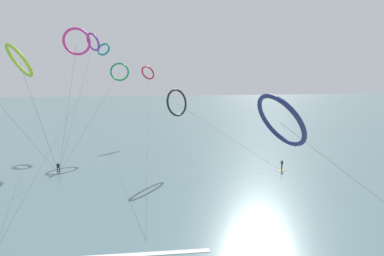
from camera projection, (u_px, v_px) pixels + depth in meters
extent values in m
cube|color=slate|center=(161.00, 112.00, 117.65)|extent=(400.00, 200.00, 0.08)
ellipsoid|color=silver|center=(59.00, 173.00, 42.92)|extent=(1.40, 0.40, 0.06)
cylinder|color=#191E38|center=(57.00, 170.00, 42.82)|extent=(0.12, 0.12, 0.80)
cylinder|color=#191E38|center=(59.00, 170.00, 42.86)|extent=(0.12, 0.12, 0.80)
cube|color=#191E38|center=(58.00, 166.00, 42.71)|extent=(0.32, 0.20, 0.62)
sphere|color=tan|center=(58.00, 163.00, 42.64)|extent=(0.22, 0.22, 0.22)
cylinder|color=#191E38|center=(57.00, 165.00, 42.78)|extent=(0.09, 0.50, 0.39)
cylinder|color=#191E38|center=(60.00, 165.00, 42.85)|extent=(0.09, 0.50, 0.39)
ellipsoid|color=orange|center=(282.00, 170.00, 44.20)|extent=(1.40, 0.40, 0.06)
cylinder|color=#1E2823|center=(282.00, 167.00, 44.24)|extent=(0.12, 0.12, 0.80)
cylinder|color=#1E2823|center=(282.00, 168.00, 44.01)|extent=(0.12, 0.12, 0.80)
cube|color=#1E2823|center=(282.00, 163.00, 44.00)|extent=(0.36, 0.37, 0.62)
sphere|color=tan|center=(282.00, 161.00, 43.92)|extent=(0.22, 0.22, 0.22)
cylinder|color=#1E2823|center=(282.00, 162.00, 44.29)|extent=(0.44, 0.40, 0.39)
cylinder|color=#1E2823|center=(281.00, 163.00, 43.92)|extent=(0.44, 0.40, 0.39)
torus|color=#199351|center=(120.00, 72.00, 59.69)|extent=(3.99, 1.43, 3.92)
cylinder|color=#3F3F3F|center=(94.00, 115.00, 51.33)|extent=(7.92, 18.90, 15.31)
torus|color=teal|center=(104.00, 49.00, 67.04)|extent=(3.79, 3.10, 3.16)
cylinder|color=#3F3F3F|center=(75.00, 103.00, 44.89)|extent=(2.67, 49.06, 20.65)
cylinder|color=#3F3F3F|center=(9.00, 116.00, 36.95)|extent=(8.63, 7.52, 18.95)
torus|color=red|center=(148.00, 73.00, 69.42)|extent=(4.05, 3.71, 3.45)
cylinder|color=#3F3F3F|center=(147.00, 118.00, 47.23)|extent=(0.63, 48.44, 15.27)
torus|color=black|center=(177.00, 103.00, 46.61)|extent=(4.20, 3.76, 4.55)
cylinder|color=#3F3F3F|center=(228.00, 136.00, 45.43)|extent=(15.68, 6.77, 10.12)
torus|color=#CC288E|center=(77.00, 42.00, 42.69)|extent=(4.06, 2.37, 4.10)
cylinder|color=#3F3F3F|center=(68.00, 108.00, 42.83)|extent=(3.35, 2.91, 19.53)
torus|color=#8CC62D|center=(19.00, 61.00, 31.23)|extent=(4.43, 4.77, 3.75)
cylinder|color=#3F3F3F|center=(42.00, 127.00, 37.10)|extent=(0.24, 9.03, 16.08)
torus|color=purple|center=(93.00, 42.00, 58.53)|extent=(3.90, 4.02, 3.75)
cylinder|color=#3F3F3F|center=(79.00, 98.00, 50.75)|extent=(2.78, 19.61, 21.34)
torus|color=navy|center=(281.00, 120.00, 21.31)|extent=(3.85, 5.30, 4.24)
cylinder|color=#3F3F3F|center=(353.00, 178.00, 25.37)|extent=(16.24, 3.79, 11.10)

